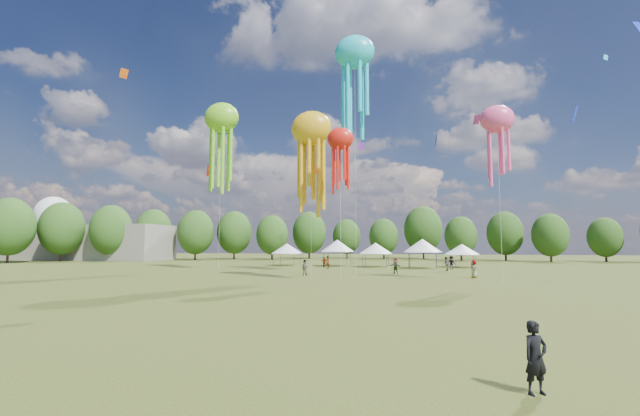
# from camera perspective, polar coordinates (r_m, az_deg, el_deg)

# --- Properties ---
(ground) EXTENTS (300.00, 300.00, 0.00)m
(ground) POSITION_cam_1_polar(r_m,az_deg,el_deg) (14.09, -8.92, -19.48)
(ground) COLOR #384416
(ground) RESTS_ON ground
(observer_main) EXTENTS (0.75, 0.67, 1.72)m
(observer_main) POSITION_cam_1_polar(r_m,az_deg,el_deg) (12.00, 26.85, -17.38)
(observer_main) COLOR black
(observer_main) RESTS_ON ground
(spectator_near) EXTENTS (1.02, 0.88, 1.80)m
(spectator_near) POSITION_cam_1_polar(r_m,az_deg,el_deg) (50.22, -2.08, -7.95)
(spectator_near) COLOR gray
(spectator_near) RESTS_ON ground
(spectators_far) EXTENTS (21.43, 17.38, 1.92)m
(spectators_far) POSITION_cam_1_polar(r_m,az_deg,el_deg) (59.10, 12.39, -7.37)
(spectators_far) COLOR gray
(spectators_far) RESTS_ON ground
(festival_tents) EXTENTS (34.03, 9.62, 4.44)m
(festival_tents) POSITION_cam_1_polar(r_m,az_deg,el_deg) (69.87, 7.48, -5.24)
(festival_tents) COLOR #47474C
(festival_tents) RESTS_ON ground
(show_kites) EXTENTS (39.19, 18.10, 29.19)m
(show_kites) POSITION_cam_1_polar(r_m,az_deg,el_deg) (53.52, -2.66, 11.78)
(show_kites) COLOR gold
(show_kites) RESTS_ON ground
(small_kites) EXTENTS (65.32, 51.43, 42.39)m
(small_kites) POSITION_cam_1_polar(r_m,az_deg,el_deg) (61.12, 8.43, 21.68)
(small_kites) COLOR gold
(small_kites) RESTS_ON ground
(treeline) EXTENTS (201.57, 95.24, 13.43)m
(treeline) POSITION_cam_1_polar(r_m,az_deg,el_deg) (75.72, 6.85, -2.62)
(treeline) COLOR #38281C
(treeline) RESTS_ON ground
(hangar) EXTENTS (40.00, 12.00, 8.00)m
(hangar) POSITION_cam_1_polar(r_m,az_deg,el_deg) (114.53, -28.73, -4.09)
(hangar) COLOR gray
(hangar) RESTS_ON ground
(radome) EXTENTS (9.00, 9.00, 16.00)m
(radome) POSITION_cam_1_polar(r_m,az_deg,el_deg) (130.14, -32.05, -1.33)
(radome) COLOR white
(radome) RESTS_ON ground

